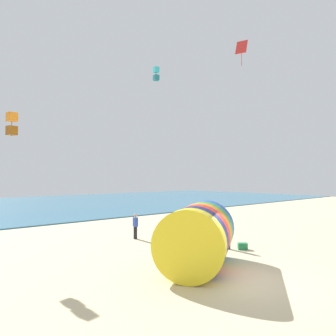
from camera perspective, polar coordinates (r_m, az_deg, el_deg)
ground_plane at (r=13.84m, az=11.80°, el=-18.48°), size 120.00×120.00×0.00m
giant_inflatable_tube at (r=14.92m, az=5.36°, el=-11.70°), size 5.82×5.10×2.81m
kite_handler at (r=18.99m, az=10.44°, el=-11.25°), size 0.30×0.40×1.64m
kite_orange_box at (r=19.27m, az=-25.56°, el=6.96°), size 0.52×0.52×1.28m
kite_cyan_box at (r=23.81m, az=-2.08°, el=16.07°), size 0.42×0.42×1.00m
kite_red_diamond at (r=26.78m, az=12.68°, el=19.80°), size 0.74×0.95×2.01m
bystander_mid_beach at (r=21.79m, az=-5.70°, el=-10.03°), size 0.28×0.39×1.63m
cooler_box at (r=19.18m, az=12.85°, el=-13.13°), size 0.62×0.62×0.36m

